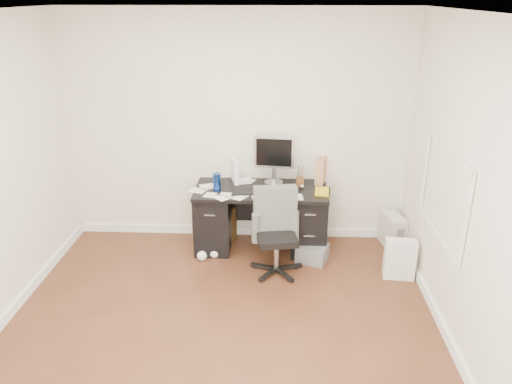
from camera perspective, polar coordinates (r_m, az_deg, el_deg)
ground at (r=4.63m, az=-4.15°, el=-15.92°), size 4.00×4.00×0.00m
room_shell at (r=3.86m, az=-4.29°, el=4.14°), size 4.02×4.02×2.71m
desk at (r=5.81m, az=0.55°, el=-2.84°), size 1.50×0.70×0.75m
loose_papers at (r=5.64m, az=-1.49°, el=0.23°), size 1.10×0.60×0.00m
lcd_monitor at (r=5.74m, az=2.07°, el=3.70°), size 0.48×0.31×0.58m
keyboard at (r=5.55m, az=-0.35°, el=0.01°), size 0.48×0.19×0.03m
computer_mouse at (r=5.69m, az=5.27°, el=0.63°), size 0.07×0.07×0.05m
travel_mug at (r=5.61m, az=-4.49°, el=1.15°), size 0.10×0.10×0.20m
white_binder at (r=5.84m, az=-2.41°, el=2.44°), size 0.17×0.26×0.28m
magazine_file at (r=5.87m, az=7.41°, el=2.48°), size 0.18×0.28×0.30m
pen_cup at (r=5.73m, az=5.06°, el=1.84°), size 0.11×0.11×0.25m
yellow_book at (r=5.60m, az=7.60°, el=0.06°), size 0.18×0.22×0.04m
paper_remote at (r=5.43m, az=0.98°, el=-0.54°), size 0.31×0.27×0.02m
office_chair at (r=5.28m, az=2.39°, el=-4.72°), size 0.60×0.60×0.94m
pc_tower at (r=6.14m, az=15.34°, el=-4.33°), size 0.26×0.43×0.40m
shopping_bag at (r=5.51m, az=16.10°, el=-7.37°), size 0.34×0.26×0.43m
wicker_basket at (r=6.02m, az=-4.70°, el=-4.03°), size 0.50×0.50×0.41m
desk_printer at (r=5.70m, az=6.46°, el=-6.94°), size 0.40×0.37×0.19m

